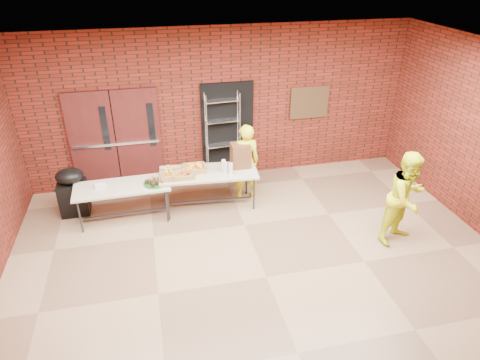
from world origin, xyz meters
name	(u,v)px	position (x,y,z in m)	size (l,w,h in m)	color
room	(270,187)	(0.00, 0.00, 1.60)	(8.08, 7.08, 3.28)	brown
double_doors	(116,141)	(-2.20, 3.44, 1.05)	(1.78, 0.12, 2.10)	#471614
dark_doorway	(228,131)	(0.10, 3.46, 1.05)	(1.10, 0.06, 2.10)	black
bronze_plaque	(309,102)	(1.90, 3.45, 1.55)	(0.85, 0.04, 0.70)	#47311C
wire_rack	(223,138)	(-0.03, 3.32, 0.97)	(0.71, 0.24, 1.94)	silver
table_left	(122,189)	(-2.12, 2.16, 0.64)	(1.72, 0.76, 0.70)	tan
table_right	(209,175)	(-0.52, 2.25, 0.69)	(1.89, 0.91, 0.75)	tan
basket_bananas	(173,175)	(-1.19, 2.17, 0.82)	(0.45, 0.35, 0.14)	#AF7E46
basket_oranges	(194,168)	(-0.77, 2.35, 0.81)	(0.43, 0.34, 0.13)	#AF7E46
basket_apples	(183,175)	(-1.00, 2.13, 0.81)	(0.40, 0.31, 0.12)	#AF7E46
muffin_tray	(155,181)	(-1.52, 2.11, 0.75)	(0.43, 0.43, 0.11)	#165318
napkin_box	(101,186)	(-2.48, 2.19, 0.73)	(0.19, 0.13, 0.06)	silver
coffee_dispenser	(241,155)	(0.13, 2.35, 0.99)	(0.35, 0.32, 0.47)	brown
cup_stack_front	(226,168)	(-0.21, 2.14, 0.86)	(0.07, 0.07, 0.22)	silver
cup_stack_mid	(231,169)	(-0.13, 2.05, 0.87)	(0.08, 0.08, 0.23)	silver
cup_stack_back	(224,166)	(-0.23, 2.21, 0.87)	(0.08, 0.08, 0.23)	silver
covered_grill	(73,191)	(-3.04, 2.58, 0.47)	(0.52, 0.43, 0.93)	black
volunteer_woman	(245,162)	(0.25, 2.44, 0.78)	(0.57, 0.37, 1.57)	#E3F01A
volunteer_man	(407,198)	(2.53, 0.45, 0.82)	(0.80, 0.62, 1.65)	#E3F01A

